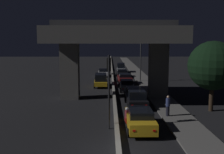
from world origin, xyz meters
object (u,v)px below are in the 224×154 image
Objects in this scene: car_white_sixth at (121,68)px; car_white_second_oncoming at (103,72)px; car_black_second at (136,97)px; car_dark_red_fourth at (125,78)px; street_lamp at (138,55)px; car_taxi_yellow_lead_oncoming at (101,80)px; traffic_light_left_of_median at (109,79)px; car_silver_third at (127,85)px; pedestrian_on_sidewalk at (168,106)px; car_black_fifth at (122,73)px; motorcycle_red_filtering_near at (127,118)px; car_taxi_yellow_lead at (140,119)px.

car_white_sixth is 1.07× the size of car_white_second_oncoming.
car_black_second is 1.15× the size of car_white_second_oncoming.
car_dark_red_fourth is 1.10× the size of car_white_second_oncoming.
street_lamp is 9.61m from car_white_second_oncoming.
car_taxi_yellow_lead_oncoming is (-3.61, -17.08, -0.06)m from car_white_sixth.
traffic_light_left_of_median is 29.75m from car_white_second_oncoming.
car_black_second is at bearing 68.74° from traffic_light_left_of_median.
car_black_second is 1.04× the size of car_taxi_yellow_lead_oncoming.
traffic_light_left_of_median is 15.42m from car_silver_third.
car_dark_red_fourth is at bearing -177.49° from car_white_sixth.
car_silver_third is at bearing -177.63° from car_white_sixth.
car_taxi_yellow_lead_oncoming is (-1.20, 18.27, -2.67)m from traffic_light_left_of_median.
car_silver_third is 12.49m from pedestrian_on_sidewalk.
car_white_second_oncoming is at bearing 102.64° from pedestrian_on_sidewalk.
street_lamp reaches higher than car_white_second_oncoming.
car_white_sixth is at bearing -1.23° from car_black_second.
car_dark_red_fourth is at bearing 178.05° from car_black_fifth.
car_white_sixth is at bearing -5.20° from motorcycle_red_filtering_near.
car_black_fifth is at bearing -5.39° from motorcycle_red_filtering_near.
car_black_second is 0.99× the size of car_black_fifth.
traffic_light_left_of_median reaches higher than car_white_second_oncoming.
car_silver_third is 14.51m from motorcycle_red_filtering_near.
traffic_light_left_of_median is 1.15× the size of car_silver_third.
pedestrian_on_sidewalk is at bearing -151.88° from car_black_second.
motorcycle_red_filtering_near is (-0.96, -27.94, -0.08)m from car_black_fifth.
car_dark_red_fourth reaches higher than car_white_second_oncoming.
car_taxi_yellow_lead reaches higher than car_black_fifth.
car_dark_red_fourth is at bearing 123.15° from car_taxi_yellow_lead_oncoming.
car_white_sixth is (-2.15, 12.66, -3.20)m from street_lamp.
car_black_fifth is at bearing -1.89° from car_dark_red_fourth.
motorcycle_red_filtering_near is (-3.23, -22.20, -3.60)m from street_lamp.
car_black_fifth is 2.85× the size of motorcycle_red_filtering_near.
car_black_fifth is 2.82× the size of pedestrian_on_sidewalk.
motorcycle_red_filtering_near is at bearing 6.71° from car_taxi_yellow_lead_oncoming.
car_taxi_yellow_lead_oncoming reaches higher than motorcycle_red_filtering_near.
car_black_second is 13.96m from car_dark_red_fourth.
traffic_light_left_of_median is at bearing 178.92° from car_white_sixth.
street_lamp is 1.53× the size of car_dark_red_fourth.
car_taxi_yellow_lead_oncoming is at bearing 122.38° from car_dark_red_fourth.
car_taxi_yellow_lead_oncoming reaches higher than car_black_fifth.
car_dark_red_fourth is 0.99× the size of car_taxi_yellow_lead_oncoming.
motorcycle_red_filtering_near is at bearing -178.94° from car_white_sixth.
street_lamp reaches higher than car_black_fifth.
street_lamp is at bearing 126.12° from car_taxi_yellow_lead_oncoming.
car_white_second_oncoming is (-3.42, 1.15, -0.01)m from car_black_fifth.
traffic_light_left_of_median is 28.68m from car_black_fifth.
street_lamp is 13.23m from car_white_sixth.
traffic_light_left_of_median reaches higher than car_silver_third.
car_white_second_oncoming is (-3.75, 22.85, -0.21)m from car_black_second.
car_taxi_yellow_lead_oncoming is at bearing 10.25° from car_taxi_yellow_lead.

